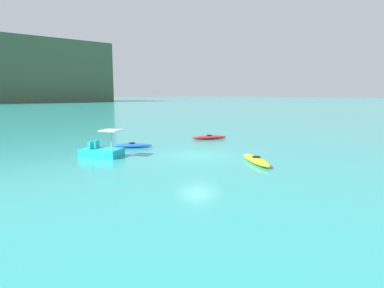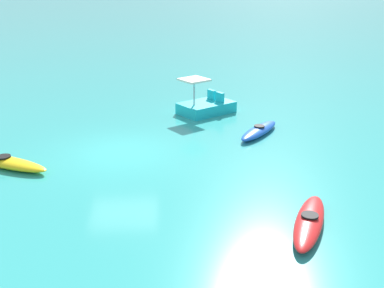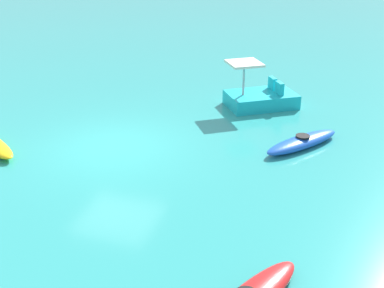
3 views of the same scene
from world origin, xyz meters
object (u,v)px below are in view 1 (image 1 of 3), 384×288
object	(u,v)px
kayak_yellow	(256,160)
kayak_red	(209,137)
kayak_blue	(132,145)
pedal_boat_cyan	(102,151)

from	to	relation	value
kayak_yellow	kayak_red	xyz separation A→B (m)	(4.65, 8.98, 0.00)
kayak_blue	pedal_boat_cyan	world-z (taller)	pedal_boat_cyan
kayak_yellow	kayak_blue	world-z (taller)	same
kayak_blue	kayak_yellow	bearing A→B (deg)	-73.69
kayak_blue	pedal_boat_cyan	distance (m)	3.64
pedal_boat_cyan	kayak_blue	bearing A→B (deg)	30.26
kayak_yellow	kayak_blue	bearing A→B (deg)	106.31
kayak_yellow	kayak_red	bearing A→B (deg)	62.64
pedal_boat_cyan	kayak_yellow	bearing A→B (deg)	-51.51
kayak_yellow	pedal_boat_cyan	size ratio (longest dim) A/B	1.23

